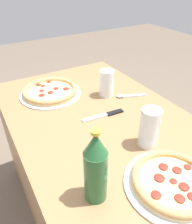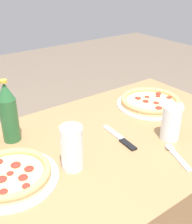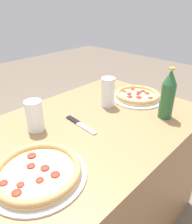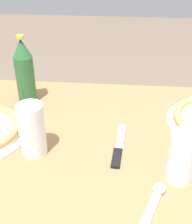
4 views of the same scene
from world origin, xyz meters
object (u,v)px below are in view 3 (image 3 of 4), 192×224
Objects in this scene: pizza_margherita at (38,172)px; beer_bottle at (168,95)px; glass_iced_tea at (35,117)px; glass_red_wine at (108,94)px; knife at (79,124)px; pizza_salami at (137,96)px; spoon at (39,117)px.

pizza_margherita is 0.68m from beer_bottle.
glass_red_wine is at bearing 169.94° from glass_iced_tea.
pizza_salami is at bearing 176.38° from knife.
pizza_salami is at bearing -171.10° from pizza_margherita.
pizza_margherita is 0.35m from knife.
pizza_margherita is 1.58× the size of knife.
pizza_margherita is 2.06× the size of glass_red_wine.
beer_bottle is 0.63m from spoon.
pizza_salami is 1.20× the size of beer_bottle.
pizza_salami is 0.61m from glass_iced_tea.
spoon is (-0.23, -0.34, -0.01)m from pizza_margherita.
glass_red_wine reaches higher than pizza_salami.
knife is 0.21m from spoon.
pizza_salami is 0.93× the size of pizza_margherita.
glass_iced_tea is 0.62m from beer_bottle.
glass_red_wine is at bearing -71.04° from beer_bottle.
glass_iced_tea is at bearing -35.46° from beer_bottle.
spoon is at bearing -64.56° from knife.
glass_iced_tea is 0.20m from knife.
pizza_margherita reaches higher than knife.
pizza_salami is 1.46× the size of knife.
glass_red_wine is (0.19, -0.07, 0.05)m from pizza_salami.
glass_red_wine is at bearing -161.99° from pizza_margherita.
spoon is at bearing -45.31° from beer_bottle.
glass_red_wine is at bearing -171.30° from knife.
pizza_margherita is at bearing -8.91° from beer_bottle.
pizza_salami is 2.15× the size of glass_iced_tea.
beer_bottle reaches higher than pizza_margherita.
pizza_salami is 0.44m from knife.
glass_red_wine is 0.26m from knife.
pizza_margherita is 0.30m from glass_iced_tea.
glass_iced_tea reaches higher than spoon.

